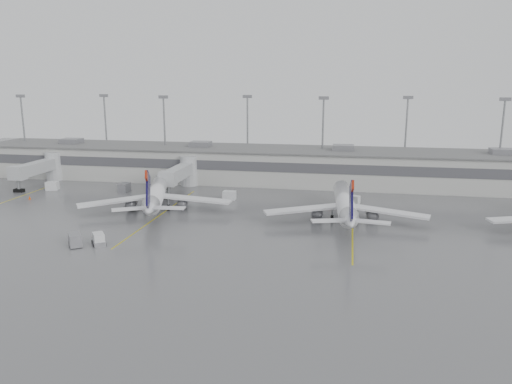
# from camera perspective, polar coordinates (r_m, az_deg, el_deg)

# --- Properties ---
(ground) EXTENTS (260.00, 260.00, 0.00)m
(ground) POSITION_cam_1_polar(r_m,az_deg,el_deg) (67.38, -4.24, -8.58)
(ground) COLOR #555558
(ground) RESTS_ON ground
(terminal) EXTENTS (152.00, 17.00, 9.45)m
(terminal) POSITION_cam_1_polar(r_m,az_deg,el_deg) (121.42, 2.75, 3.10)
(terminal) COLOR #ABABA6
(terminal) RESTS_ON ground
(light_masts) EXTENTS (142.40, 8.00, 20.60)m
(light_masts) POSITION_cam_1_polar(r_m,az_deg,el_deg) (126.05, 3.16, 7.05)
(light_masts) COLOR gray
(light_masts) RESTS_ON ground
(jet_bridge_left) EXTENTS (4.00, 17.20, 7.00)m
(jet_bridge_left) POSITION_cam_1_polar(r_m,az_deg,el_deg) (130.01, -23.11, 2.59)
(jet_bridge_left) COLOR #9DA0A2
(jet_bridge_left) RESTS_ON ground
(jet_bridge_right) EXTENTS (4.00, 17.20, 7.00)m
(jet_bridge_right) POSITION_cam_1_polar(r_m,az_deg,el_deg) (114.42, -8.34, 2.23)
(jet_bridge_right) COLOR #9DA0A2
(jet_bridge_right) RESTS_ON ground
(stand_markings) EXTENTS (105.25, 40.00, 0.01)m
(stand_markings) POSITION_cam_1_polar(r_m,az_deg,el_deg) (89.58, -0.30, -3.10)
(stand_markings) COLOR #C4B50B
(stand_markings) RESTS_ON ground
(jet_mid_left) EXTENTS (27.57, 31.37, 10.43)m
(jet_mid_left) POSITION_cam_1_polar(r_m,az_deg,el_deg) (96.86, -11.33, -0.17)
(jet_mid_left) COLOR silver
(jet_mid_left) RESTS_ON ground
(jet_mid_right) EXTENTS (28.42, 31.94, 10.33)m
(jet_mid_right) POSITION_cam_1_polar(r_m,az_deg,el_deg) (88.93, 10.15, -1.29)
(jet_mid_right) COLOR silver
(jet_mid_right) RESTS_ON ground
(baggage_tug) EXTENTS (3.06, 3.30, 1.82)m
(baggage_tug) POSITION_cam_1_polar(r_m,az_deg,el_deg) (79.32, -17.53, -5.29)
(baggage_tug) COLOR silver
(baggage_tug) RESTS_ON ground
(baggage_cart) EXTENTS (3.13, 3.40, 1.91)m
(baggage_cart) POSITION_cam_1_polar(r_m,az_deg,el_deg) (79.79, -19.98, -5.15)
(baggage_cart) COLOR slate
(baggage_cart) RESTS_ON ground
(gse_uld_a) EXTENTS (2.91, 2.23, 1.86)m
(gse_uld_a) POSITION_cam_1_polar(r_m,az_deg,el_deg) (121.93, -22.26, 0.64)
(gse_uld_a) COLOR silver
(gse_uld_a) RESTS_ON ground
(gse_uld_b) EXTENTS (2.60, 1.75, 1.83)m
(gse_uld_b) POSITION_cam_1_polar(r_m,az_deg,el_deg) (103.86, -3.06, -0.39)
(gse_uld_b) COLOR silver
(gse_uld_b) RESTS_ON ground
(gse_uld_c) EXTENTS (2.64, 2.23, 1.58)m
(gse_uld_c) POSITION_cam_1_polar(r_m,az_deg,el_deg) (102.65, 11.12, -0.84)
(gse_uld_c) COLOR silver
(gse_uld_c) RESTS_ON ground
(gse_loader) EXTENTS (2.00, 3.14, 1.93)m
(gse_loader) POSITION_cam_1_polar(r_m,az_deg,el_deg) (114.90, -14.82, 0.50)
(gse_loader) COLOR slate
(gse_loader) RESTS_ON ground
(cone_a) EXTENTS (0.49, 0.49, 0.79)m
(cone_a) POSITION_cam_1_polar(r_m,az_deg,el_deg) (114.30, -24.45, -0.58)
(cone_a) COLOR #DB4004
(cone_a) RESTS_ON ground
(cone_b) EXTENTS (0.41, 0.41, 0.66)m
(cone_b) POSITION_cam_1_polar(r_m,az_deg,el_deg) (107.00, -11.87, -0.58)
(cone_b) COLOR #DB4004
(cone_b) RESTS_ON ground
(cone_c) EXTENTS (0.47, 0.47, 0.75)m
(cone_c) POSITION_cam_1_polar(r_m,az_deg,el_deg) (98.06, 8.43, -1.62)
(cone_c) COLOR #DB4004
(cone_c) RESTS_ON ground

